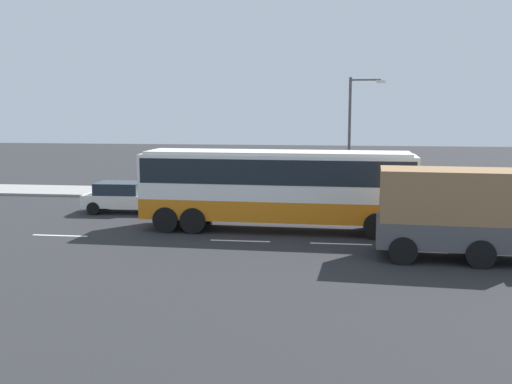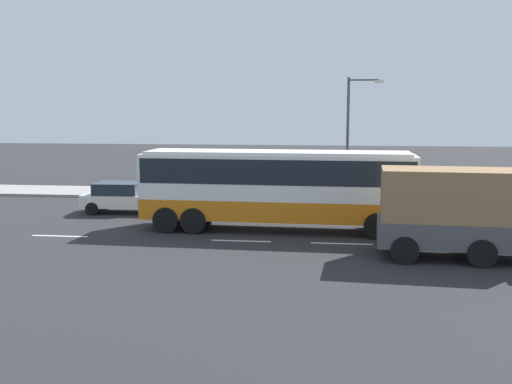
# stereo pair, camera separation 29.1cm
# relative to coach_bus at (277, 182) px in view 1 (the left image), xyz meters

# --- Properties ---
(ground_plane) EXTENTS (120.00, 120.00, 0.00)m
(ground_plane) POSITION_rel_coach_bus_xyz_m (1.92, 0.15, -2.14)
(ground_plane) COLOR #28282B
(sidewalk_curb) EXTENTS (80.00, 4.00, 0.15)m
(sidewalk_curb) POSITION_rel_coach_bus_xyz_m (1.92, 10.14, -2.06)
(sidewalk_curb) COLOR gray
(sidewalk_curb) RESTS_ON ground_plane
(lane_centreline) EXTENTS (23.93, 0.16, 0.01)m
(lane_centreline) POSITION_rel_coach_bus_xyz_m (-2.76, -2.23, -2.13)
(lane_centreline) COLOR white
(lane_centreline) RESTS_ON ground_plane
(coach_bus) EXTENTS (11.71, 2.90, 3.45)m
(coach_bus) POSITION_rel_coach_bus_xyz_m (0.00, 0.00, 0.00)
(coach_bus) COLOR orange
(coach_bus) RESTS_ON ground_plane
(cargo_truck) EXTENTS (7.33, 2.90, 3.17)m
(cargo_truck) POSITION_rel_coach_bus_xyz_m (7.35, -4.10, -0.46)
(cargo_truck) COLOR #19592D
(cargo_truck) RESTS_ON ground_plane
(car_white_minivan) EXTENTS (4.12, 2.08, 1.53)m
(car_white_minivan) POSITION_rel_coach_bus_xyz_m (-8.17, 3.54, -1.33)
(car_white_minivan) COLOR white
(car_white_minivan) RESTS_ON ground_plane
(pedestrian_near_curb) EXTENTS (0.32, 0.32, 1.57)m
(pedestrian_near_curb) POSITION_rel_coach_bus_xyz_m (-3.15, 8.83, -1.09)
(pedestrian_near_curb) COLOR #38334C
(pedestrian_near_curb) RESTS_ON sidewalk_curb
(street_lamp) EXTENTS (1.99, 0.24, 6.83)m
(street_lamp) POSITION_rel_coach_bus_xyz_m (3.48, 8.72, 1.97)
(street_lamp) COLOR #47474C
(street_lamp) RESTS_ON sidewalk_curb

